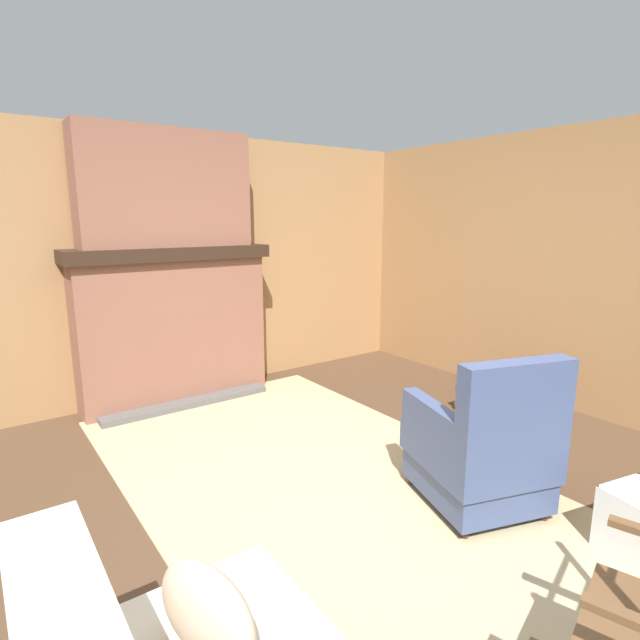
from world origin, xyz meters
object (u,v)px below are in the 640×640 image
Objects in this scene: firewood_stack at (490,399)px; decorative_plate_on_mantel at (180,231)px; oil_lamp_vase at (84,235)px; storage_case at (226,236)px; armchair at (482,450)px.

firewood_stack is 3.04m from decorative_plate_on_mantel.
oil_lamp_vase is 1.21m from storage_case.
oil_lamp_vase reaches higher than armchair.
oil_lamp_vase is at bearing -126.12° from firewood_stack.
firewood_stack is 3.55m from oil_lamp_vase.
decorative_plate_on_mantel reaches higher than armchair.
storage_case is 0.80× the size of decorative_plate_on_mantel.
decorative_plate_on_mantel reaches higher than firewood_stack.
firewood_stack is at bearing 43.72° from decorative_plate_on_mantel.
firewood_stack is 2.75m from storage_case.
oil_lamp_vase is at bearing -88.53° from decorative_plate_on_mantel.
armchair is at bearing 4.68° from storage_case.
storage_case is 0.43m from decorative_plate_on_mantel.
armchair is 3.29m from oil_lamp_vase.
armchair is 3.03× the size of oil_lamp_vase.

